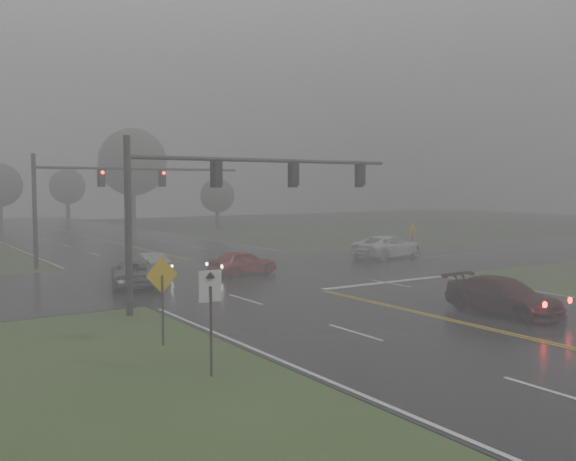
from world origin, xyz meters
TOP-DOWN VIEW (x-y plane):
  - main_road at (0.00, 20.00)m, footprint 18.00×160.00m
  - cross_street at (0.00, 22.00)m, footprint 120.00×14.00m
  - stop_bar at (4.50, 14.40)m, footprint 8.50×0.50m
  - sedan_maroon at (2.75, 5.26)m, footprint 2.19×5.20m
  - sedan_red at (-0.43, 21.56)m, footprint 4.43×2.18m
  - sedan_silver at (-5.22, 24.63)m, footprint 1.45×4.04m
  - car_grey at (-7.45, 20.53)m, footprint 3.80×5.65m
  - pickup_white at (12.81, 23.41)m, footprint 6.29×3.71m
  - signal_gantry_near at (-5.95, 13.59)m, footprint 13.73×0.32m
  - signal_gantry_far at (-5.60, 31.07)m, footprint 14.59×0.37m
  - sign_diamond_west at (-10.97, 8.16)m, footprint 1.21×0.30m
  - sign_arrow_white at (-11.18, 4.14)m, footprint 0.66×0.12m
  - sign_diamond_east at (15.37, 23.57)m, footprint 1.03×0.23m
  - tree_ne_a at (9.37, 67.71)m, footprint 8.59×8.59m
  - tree_n_mid at (-4.89, 77.03)m, footprint 5.57×5.57m
  - tree_e_near at (17.18, 59.49)m, footprint 4.24×4.24m
  - tree_n_far at (6.45, 88.50)m, footprint 5.36×5.36m

SIDE VIEW (x-z plane):
  - main_road at x=0.00m, z-range -0.01..0.01m
  - cross_street at x=0.00m, z-range -0.01..0.01m
  - stop_bar at x=4.50m, z-range 0.00..0.00m
  - sedan_maroon at x=2.75m, z-range -0.75..0.75m
  - sedan_red at x=-0.43m, z-range -0.73..0.73m
  - sedan_silver at x=-5.22m, z-range -0.66..0.66m
  - car_grey at x=-7.45m, z-range -0.72..0.72m
  - pickup_white at x=12.81m, z-range -0.82..0.82m
  - sign_diamond_east at x=15.37m, z-range 0.44..2.94m
  - sign_diamond_west at x=-10.97m, z-range 0.52..3.48m
  - sign_arrow_white at x=-11.18m, z-range 0.59..3.56m
  - tree_e_near at x=17.18m, z-range 0.97..7.19m
  - tree_n_far at x=6.45m, z-range 1.23..9.10m
  - signal_gantry_near at x=-5.95m, z-range 1.50..8.84m
  - signal_gantry_far at x=-5.60m, z-range 1.53..8.87m
  - tree_n_mid at x=-4.89m, z-range 1.29..9.46m
  - tree_ne_a at x=9.37m, z-range 2.00..14.62m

